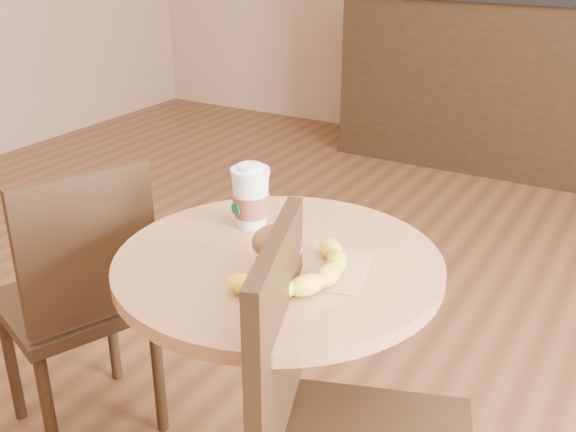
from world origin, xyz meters
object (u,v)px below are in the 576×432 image
(coffee_cup, at_px, (251,199))
(cafe_table, at_px, (279,345))
(banana, at_px, (301,269))
(muffin, at_px, (277,248))
(chair_left, at_px, (81,297))

(coffee_cup, bearing_deg, cafe_table, -17.42)
(banana, bearing_deg, cafe_table, 168.39)
(muffin, bearing_deg, chair_left, 175.84)
(cafe_table, height_order, coffee_cup, coffee_cup)
(chair_left, xyz_separation_m, coffee_cup, (0.49, 0.11, 0.35))
(chair_left, relative_size, muffin, 8.24)
(cafe_table, height_order, muffin, muffin)
(chair_left, bearing_deg, cafe_table, 111.47)
(coffee_cup, xyz_separation_m, banana, (0.23, -0.17, -0.04))
(muffin, xyz_separation_m, banana, (0.06, -0.01, -0.02))
(coffee_cup, xyz_separation_m, muffin, (0.16, -0.16, -0.02))
(chair_left, xyz_separation_m, banana, (0.72, -0.06, 0.31))
(chair_left, bearing_deg, coffee_cup, 123.84)
(cafe_table, height_order, chair_left, chair_left)
(muffin, bearing_deg, cafe_table, 118.25)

